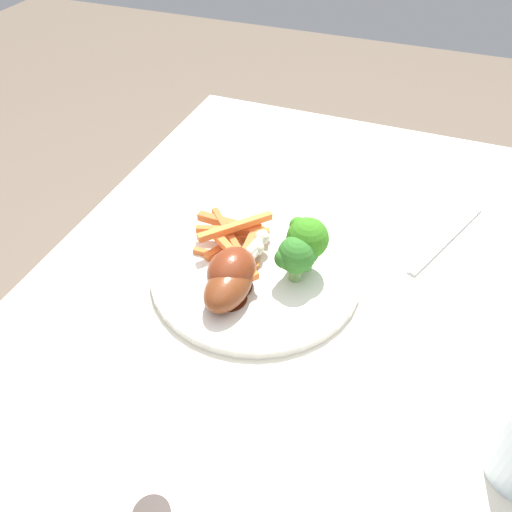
# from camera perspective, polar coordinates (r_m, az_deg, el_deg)

# --- Properties ---
(dining_table) EXTENTS (1.02, 0.66, 0.73)m
(dining_table) POSITION_cam_1_polar(r_m,az_deg,el_deg) (0.71, 2.65, -13.73)
(dining_table) COLOR silver
(dining_table) RESTS_ON ground_plane
(dinner_plate) EXTENTS (0.27, 0.27, 0.01)m
(dinner_plate) POSITION_cam_1_polar(r_m,az_deg,el_deg) (0.66, -0.00, -1.67)
(dinner_plate) COLOR white
(dinner_plate) RESTS_ON dining_table
(broccoli_floret_front) EXTENTS (0.05, 0.05, 0.07)m
(broccoli_floret_front) POSITION_cam_1_polar(r_m,az_deg,el_deg) (0.63, 5.48, 1.89)
(broccoli_floret_front) COLOR #74BA5E
(broccoli_floret_front) RESTS_ON dinner_plate
(broccoli_floret_middle) EXTENTS (0.05, 0.05, 0.06)m
(broccoli_floret_middle) POSITION_cam_1_polar(r_m,az_deg,el_deg) (0.62, 4.44, 0.02)
(broccoli_floret_middle) COLOR #7AAC5B
(broccoli_floret_middle) RESTS_ON dinner_plate
(carrot_fries_pile) EXTENTS (0.12, 0.12, 0.04)m
(carrot_fries_pile) POSITION_cam_1_polar(r_m,az_deg,el_deg) (0.67, -2.44, 2.12)
(carrot_fries_pile) COLOR orange
(carrot_fries_pile) RESTS_ON dinner_plate
(chicken_drumstick_near) EXTENTS (0.13, 0.05, 0.04)m
(chicken_drumstick_near) POSITION_cam_1_polar(r_m,az_deg,el_deg) (0.61, -2.86, -3.13)
(chicken_drumstick_near) COLOR #4F1F0F
(chicken_drumstick_near) RESTS_ON dinner_plate
(chicken_drumstick_far) EXTENTS (0.12, 0.06, 0.05)m
(chicken_drumstick_far) POSITION_cam_1_polar(r_m,az_deg,el_deg) (0.62, -2.51, -1.49)
(chicken_drumstick_far) COLOR #501B0D
(chicken_drumstick_far) RESTS_ON dinner_plate
(fork) EXTENTS (0.18, 0.08, 0.00)m
(fork) POSITION_cam_1_polar(r_m,az_deg,el_deg) (0.76, 20.33, 1.83)
(fork) COLOR silver
(fork) RESTS_ON dining_table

